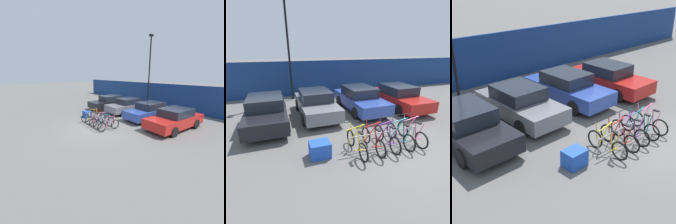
% 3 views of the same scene
% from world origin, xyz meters
% --- Properties ---
extents(ground_plane, '(120.00, 120.00, 0.00)m').
position_xyz_m(ground_plane, '(0.00, 0.00, 0.00)').
color(ground_plane, '#605E5B').
extents(hoarding_wall, '(36.00, 0.16, 2.63)m').
position_xyz_m(hoarding_wall, '(0.00, 9.50, 1.31)').
color(hoarding_wall, navy).
rests_on(hoarding_wall, ground).
extents(bike_rack, '(2.94, 0.04, 0.57)m').
position_xyz_m(bike_rack, '(-0.58, 0.68, 0.47)').
color(bike_rack, gray).
rests_on(bike_rack, ground).
extents(bicycle_yellow, '(0.68, 1.71, 1.05)m').
position_xyz_m(bicycle_yellow, '(-1.78, 0.53, 0.38)').
color(bicycle_yellow, black).
rests_on(bicycle_yellow, ground).
extents(bicycle_red, '(0.68, 1.71, 1.05)m').
position_xyz_m(bicycle_red, '(-1.12, 0.53, 0.38)').
color(bicycle_red, black).
rests_on(bicycle_red, ground).
extents(bicycle_purple, '(0.68, 1.71, 1.05)m').
position_xyz_m(bicycle_purple, '(-0.54, 0.53, 0.38)').
color(bicycle_purple, black).
rests_on(bicycle_purple, ground).
extents(bicycle_teal, '(0.68, 1.71, 1.05)m').
position_xyz_m(bicycle_teal, '(0.06, 0.53, 0.38)').
color(bicycle_teal, black).
rests_on(bicycle_teal, ground).
extents(bicycle_pink, '(0.68, 1.71, 1.05)m').
position_xyz_m(bicycle_pink, '(0.62, 0.53, 0.38)').
color(bicycle_pink, black).
rests_on(bicycle_pink, ground).
extents(car_black, '(1.91, 4.39, 1.40)m').
position_xyz_m(car_black, '(-4.82, 4.32, 0.69)').
color(car_black, black).
rests_on(car_black, ground).
extents(car_grey, '(1.91, 4.19, 1.40)m').
position_xyz_m(car_grey, '(-2.30, 4.71, 0.69)').
color(car_grey, slate).
rests_on(car_grey, ground).
extents(car_blue, '(1.91, 4.37, 1.40)m').
position_xyz_m(car_blue, '(0.40, 4.74, 0.69)').
color(car_blue, '#2D479E').
rests_on(car_blue, ground).
extents(car_red, '(1.91, 4.38, 1.40)m').
position_xyz_m(car_red, '(2.88, 4.38, 0.69)').
color(car_red, red).
rests_on(car_red, ground).
extents(lamp_post, '(0.24, 0.44, 7.65)m').
position_xyz_m(lamp_post, '(-3.19, 8.50, 4.19)').
color(lamp_post, black).
rests_on(lamp_post, ground).
extents(cargo_crate, '(0.70, 0.56, 0.55)m').
position_xyz_m(cargo_crate, '(-3.06, 0.75, 0.28)').
color(cargo_crate, blue).
rests_on(cargo_crate, ground).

